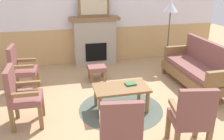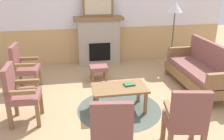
{
  "view_description": "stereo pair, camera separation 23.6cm",
  "coord_description": "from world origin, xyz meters",
  "px_view_note": "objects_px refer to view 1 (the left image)",
  "views": [
    {
      "loc": [
        -1.02,
        -3.91,
        2.23
      ],
      "look_at": [
        0.0,
        0.35,
        0.55
      ],
      "focal_mm": 38.71,
      "sensor_mm": 36.0,
      "label": 1
    },
    {
      "loc": [
        -0.78,
        -3.96,
        2.23
      ],
      "look_at": [
        0.0,
        0.35,
        0.55
      ],
      "focal_mm": 38.71,
      "sensor_mm": 36.0,
      "label": 2
    }
  ],
  "objects_px": {
    "couch": "(197,69)",
    "book_on_table": "(130,84)",
    "footstool": "(97,69)",
    "armchair_front_left": "(192,116)",
    "armchair_by_window_left": "(21,94)",
    "armchair_front_center": "(120,130)",
    "fireplace": "(95,40)",
    "coffee_table": "(121,90)",
    "floor_lamp_by_couch": "(170,11)",
    "armchair_near_fireplace": "(20,67)",
    "framed_picture": "(94,6)"
  },
  "relations": [
    {
      "from": "couch",
      "to": "coffee_table",
      "type": "relative_size",
      "value": 1.88
    },
    {
      "from": "book_on_table",
      "to": "armchair_front_left",
      "type": "xyz_separation_m",
      "value": [
        0.41,
        -1.34,
        0.08
      ]
    },
    {
      "from": "footstool",
      "to": "armchair_front_center",
      "type": "bearing_deg",
      "value": -94.04
    },
    {
      "from": "book_on_table",
      "to": "footstool",
      "type": "xyz_separation_m",
      "value": [
        -0.38,
        1.34,
        -0.17
      ]
    },
    {
      "from": "armchair_near_fireplace",
      "to": "armchair_by_window_left",
      "type": "distance_m",
      "value": 1.26
    },
    {
      "from": "footstool",
      "to": "armchair_front_left",
      "type": "xyz_separation_m",
      "value": [
        0.8,
        -2.68,
        0.25
      ]
    },
    {
      "from": "floor_lamp_by_couch",
      "to": "armchair_front_left",
      "type": "bearing_deg",
      "value": -110.4
    },
    {
      "from": "book_on_table",
      "to": "floor_lamp_by_couch",
      "type": "relative_size",
      "value": 0.11
    },
    {
      "from": "armchair_front_left",
      "to": "footstool",
      "type": "bearing_deg",
      "value": 106.56
    },
    {
      "from": "framed_picture",
      "to": "floor_lamp_by_couch",
      "type": "height_order",
      "value": "framed_picture"
    },
    {
      "from": "fireplace",
      "to": "coffee_table",
      "type": "distance_m",
      "value": 2.57
    },
    {
      "from": "couch",
      "to": "armchair_front_left",
      "type": "height_order",
      "value": "same"
    },
    {
      "from": "armchair_front_center",
      "to": "couch",
      "type": "bearing_deg",
      "value": 41.18
    },
    {
      "from": "armchair_by_window_left",
      "to": "floor_lamp_by_couch",
      "type": "distance_m",
      "value": 4.12
    },
    {
      "from": "fireplace",
      "to": "couch",
      "type": "height_order",
      "value": "fireplace"
    },
    {
      "from": "framed_picture",
      "to": "footstool",
      "type": "height_order",
      "value": "framed_picture"
    },
    {
      "from": "book_on_table",
      "to": "armchair_near_fireplace",
      "type": "distance_m",
      "value": 2.27
    },
    {
      "from": "book_on_table",
      "to": "armchair_near_fireplace",
      "type": "xyz_separation_m",
      "value": [
        -1.98,
        1.11,
        0.08
      ]
    },
    {
      "from": "framed_picture",
      "to": "book_on_table",
      "type": "xyz_separation_m",
      "value": [
        0.22,
        -2.51,
        -1.1
      ]
    },
    {
      "from": "couch",
      "to": "book_on_table",
      "type": "xyz_separation_m",
      "value": [
        -1.66,
        -0.53,
        0.06
      ]
    },
    {
      "from": "armchair_by_window_left",
      "to": "fireplace",
      "type": "bearing_deg",
      "value": 58.56
    },
    {
      "from": "fireplace",
      "to": "floor_lamp_by_couch",
      "type": "relative_size",
      "value": 0.77
    },
    {
      "from": "armchair_front_left",
      "to": "armchair_by_window_left",
      "type": "bearing_deg",
      "value": 151.99
    },
    {
      "from": "framed_picture",
      "to": "couch",
      "type": "xyz_separation_m",
      "value": [
        1.87,
        -1.98,
        -1.16
      ]
    },
    {
      "from": "couch",
      "to": "armchair_front_center",
      "type": "relative_size",
      "value": 1.84
    },
    {
      "from": "coffee_table",
      "to": "couch",
      "type": "bearing_deg",
      "value": 17.51
    },
    {
      "from": "couch",
      "to": "armchair_front_center",
      "type": "height_order",
      "value": "same"
    },
    {
      "from": "framed_picture",
      "to": "armchair_by_window_left",
      "type": "relative_size",
      "value": 0.82
    },
    {
      "from": "coffee_table",
      "to": "footstool",
      "type": "distance_m",
      "value": 1.41
    },
    {
      "from": "couch",
      "to": "armchair_front_left",
      "type": "xyz_separation_m",
      "value": [
        -1.24,
        -1.87,
        0.14
      ]
    },
    {
      "from": "fireplace",
      "to": "armchair_near_fireplace",
      "type": "relative_size",
      "value": 1.33
    },
    {
      "from": "coffee_table",
      "to": "armchair_front_center",
      "type": "relative_size",
      "value": 0.98
    },
    {
      "from": "armchair_front_left",
      "to": "floor_lamp_by_couch",
      "type": "distance_m",
      "value": 3.57
    },
    {
      "from": "footstool",
      "to": "floor_lamp_by_couch",
      "type": "xyz_separation_m",
      "value": [
        2.0,
        0.56,
        1.17
      ]
    },
    {
      "from": "couch",
      "to": "armchair_front_left",
      "type": "bearing_deg",
      "value": -123.59
    },
    {
      "from": "armchair_near_fireplace",
      "to": "floor_lamp_by_couch",
      "type": "bearing_deg",
      "value": 12.31
    },
    {
      "from": "armchair_front_left",
      "to": "armchair_front_center",
      "type": "xyz_separation_m",
      "value": [
        -0.99,
        -0.08,
        0.0
      ]
    },
    {
      "from": "book_on_table",
      "to": "floor_lamp_by_couch",
      "type": "distance_m",
      "value": 2.69
    },
    {
      "from": "coffee_table",
      "to": "footstool",
      "type": "xyz_separation_m",
      "value": [
        -0.19,
        1.39,
        -0.1
      ]
    },
    {
      "from": "armchair_near_fireplace",
      "to": "armchair_by_window_left",
      "type": "relative_size",
      "value": 1.0
    },
    {
      "from": "armchair_by_window_left",
      "to": "floor_lamp_by_couch",
      "type": "height_order",
      "value": "floor_lamp_by_couch"
    },
    {
      "from": "couch",
      "to": "armchair_front_center",
      "type": "distance_m",
      "value": 2.97
    },
    {
      "from": "coffee_table",
      "to": "armchair_near_fireplace",
      "type": "distance_m",
      "value": 2.14
    },
    {
      "from": "framed_picture",
      "to": "armchair_front_left",
      "type": "relative_size",
      "value": 0.82
    },
    {
      "from": "fireplace",
      "to": "couch",
      "type": "distance_m",
      "value": 2.74
    },
    {
      "from": "armchair_front_left",
      "to": "floor_lamp_by_couch",
      "type": "bearing_deg",
      "value": 69.6
    },
    {
      "from": "armchair_near_fireplace",
      "to": "armchair_front_left",
      "type": "xyz_separation_m",
      "value": [
        2.39,
        -2.45,
        0.0
      ]
    },
    {
      "from": "footstool",
      "to": "armchair_by_window_left",
      "type": "height_order",
      "value": "armchair_by_window_left"
    },
    {
      "from": "framed_picture",
      "to": "armchair_front_left",
      "type": "distance_m",
      "value": 4.03
    },
    {
      "from": "book_on_table",
      "to": "armchair_by_window_left",
      "type": "relative_size",
      "value": 0.19
    }
  ]
}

